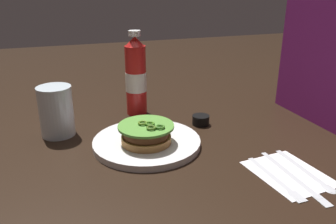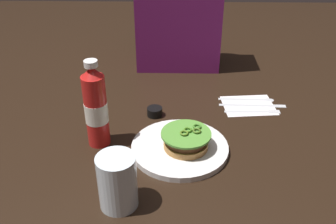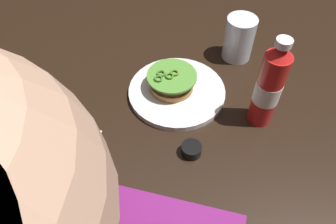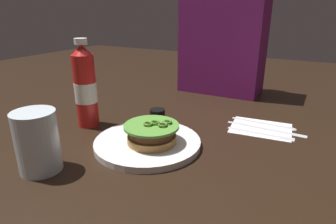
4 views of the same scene
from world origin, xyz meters
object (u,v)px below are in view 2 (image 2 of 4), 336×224
Objects in this scene: dinner_plate at (180,148)px; napkin at (249,105)px; ketchup_bottle at (96,108)px; butter_knife at (257,105)px; burger_sandwich at (186,140)px; spoon_utensil at (254,99)px; water_glass at (118,182)px; condiment_cup at (155,112)px; fork_utensil at (258,111)px.

dinner_plate reaches higher than napkin.
dinner_plate is 1.06× the size of ketchup_bottle.
ketchup_bottle is at bearing -156.10° from butter_knife.
burger_sandwich is 0.61× the size of butter_knife.
burger_sandwich is at bearing -129.16° from spoon_utensil.
napkin is at bearing 50.74° from water_glass.
water_glass is 0.60m from butter_knife.
dinner_plate is at bearing -132.78° from napkin.
butter_knife is (0.24, 0.25, -0.03)m from burger_sandwich.
burger_sandwich is 0.54× the size of ketchup_bottle.
condiment_cup is 0.29× the size of napkin.
napkin is (0.21, 0.25, -0.04)m from burger_sandwich.
ketchup_bottle is 0.52m from fork_utensil.
condiment_cup is (-0.09, 0.19, -0.03)m from burger_sandwich.
butter_knife is at bearing 11.12° from condiment_cup.
condiment_cup is 0.35m from spoon_utensil.
burger_sandwich is at bearing -137.78° from fork_utensil.
water_glass is 0.58m from napkin.
ketchup_bottle is at bearing -152.16° from spoon_utensil.
dinner_plate is at bearing -8.26° from ketchup_bottle.
water_glass reaches higher than fork_utensil.
ketchup_bottle reaches higher than napkin.
napkin is 0.05m from spoon_utensil.
burger_sandwich is 0.38m from spoon_utensil.
dinner_plate is 2.01× the size of water_glass.
water_glass is 0.74× the size of fork_utensil.
butter_knife is (0.39, 0.45, -0.06)m from water_glass.
ketchup_bottle is 0.55m from spoon_utensil.
butter_knife is (0.00, 0.04, 0.00)m from fork_utensil.
water_glass reaches higher than dinner_plate.
ketchup_bottle is 0.23m from condiment_cup.
butter_knife is at bearing 46.44° from burger_sandwich.
dinner_plate reaches higher than spoon_utensil.
dinner_plate is 1.60× the size of napkin.
ketchup_bottle is (-0.24, 0.04, 0.07)m from burger_sandwich.
butter_knife is at bearing 23.90° from ketchup_bottle.
butter_knife is (0.48, 0.21, -0.11)m from ketchup_bottle.
condiment_cup is 0.31m from napkin.
fork_utensil is (0.02, -0.04, 0.00)m from napkin.
dinner_plate is 0.25m from ketchup_bottle.
napkin is (0.45, 0.21, -0.11)m from ketchup_bottle.
water_glass is 0.63m from spoon_utensil.
ketchup_bottle is at bearing 171.05° from burger_sandwich.
burger_sandwich reaches higher than fork_utensil.
ketchup_bottle is at bearing -154.78° from napkin.
water_glass is at bearing -124.45° from dinner_plate.
condiment_cup is at bearing 116.83° from burger_sandwich.
spoon_utensil is at bearing 87.80° from fork_utensil.
butter_knife is at bearing 48.69° from water_glass.
burger_sandwich reaches higher than spoon_utensil.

